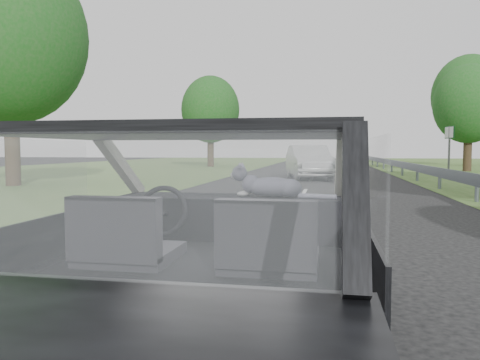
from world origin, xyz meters
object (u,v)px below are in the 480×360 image
at_px(cat, 273,186).
at_px(highway_sign, 449,152).
at_px(other_car, 309,162).
at_px(subject_car, 208,253).

xyz_separation_m(cat, highway_sign, (6.05, 20.37, 0.14)).
distance_m(cat, other_car, 18.29).
xyz_separation_m(subject_car, other_car, (-0.14, 18.91, 0.04)).
bearing_deg(highway_sign, subject_car, -117.04).
distance_m(subject_car, other_car, 18.91).
bearing_deg(subject_car, other_car, 90.43).
height_order(other_car, highway_sign, highway_sign).
distance_m(cat, highway_sign, 21.25).
relative_size(subject_car, cat, 7.36).
distance_m(subject_car, cat, 0.78).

